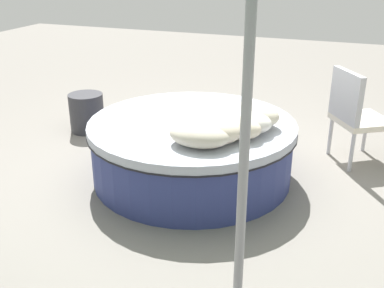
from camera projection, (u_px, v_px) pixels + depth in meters
ground_plane at (192, 176)px, 4.56m from camera, size 16.00×16.00×0.00m
round_bed at (192, 149)px, 4.44m from camera, size 1.98×1.98×0.58m
throw_pillow_0 at (200, 135)px, 3.77m from camera, size 0.52×0.38×0.19m
throw_pillow_1 at (218, 130)px, 3.84m from camera, size 0.41×0.38×0.21m
throw_pillow_2 at (235, 128)px, 3.92m from camera, size 0.47×0.30×0.19m
throw_pillow_3 at (245, 122)px, 4.04m from camera, size 0.47×0.34×0.20m
throw_pillow_4 at (250, 115)px, 4.18m from camera, size 0.53×0.38×0.22m
patio_chair at (355, 111)px, 4.67m from camera, size 0.70×0.71×0.98m
side_table at (87, 113)px, 5.63m from camera, size 0.42×0.42×0.47m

